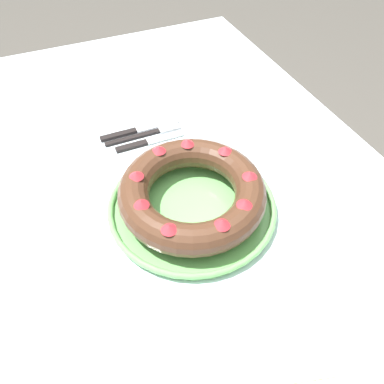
# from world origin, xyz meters

# --- Properties ---
(ground_plane) EXTENTS (8.00, 8.00, 0.00)m
(ground_plane) POSITION_xyz_m (0.00, 0.00, 0.00)
(ground_plane) COLOR #4C4742
(dining_table) EXTENTS (1.57, 1.01, 0.75)m
(dining_table) POSITION_xyz_m (0.00, 0.00, 0.67)
(dining_table) COLOR silver
(dining_table) RESTS_ON ground_plane
(serving_dish) EXTENTS (0.34, 0.34, 0.02)m
(serving_dish) POSITION_xyz_m (0.02, 0.04, 0.76)
(serving_dish) COLOR #6BB760
(serving_dish) RESTS_ON dining_table
(bundt_cake) EXTENTS (0.29, 0.29, 0.07)m
(bundt_cake) POSITION_xyz_m (0.02, 0.04, 0.80)
(bundt_cake) COLOR #4C2D1E
(bundt_cake) RESTS_ON serving_dish
(fork) EXTENTS (0.02, 0.19, 0.01)m
(fork) POSITION_xyz_m (-0.24, 0.04, 0.75)
(fork) COLOR black
(fork) RESTS_ON dining_table
(serving_knife) EXTENTS (0.02, 0.20, 0.01)m
(serving_knife) POSITION_xyz_m (-0.27, 0.01, 0.75)
(serving_knife) COLOR black
(serving_knife) RESTS_ON dining_table
(cake_knife) EXTENTS (0.02, 0.17, 0.01)m
(cake_knife) POSITION_xyz_m (-0.21, 0.02, 0.75)
(cake_knife) COLOR black
(cake_knife) RESTS_ON dining_table
(napkin) EXTENTS (0.17, 0.14, 0.00)m
(napkin) POSITION_xyz_m (0.31, 0.07, 0.75)
(napkin) COLOR beige
(napkin) RESTS_ON dining_table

